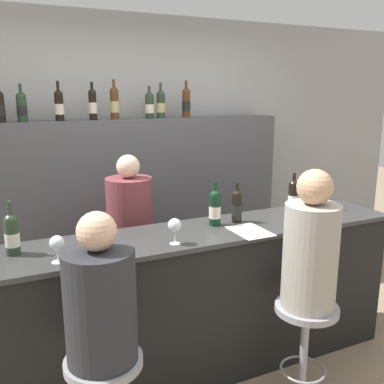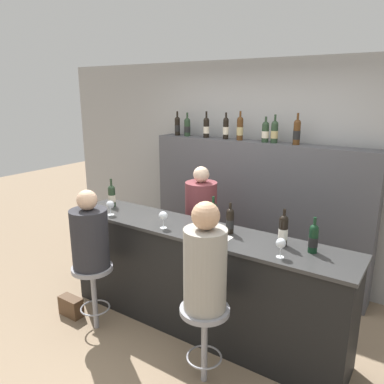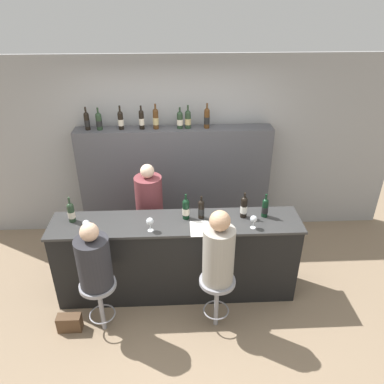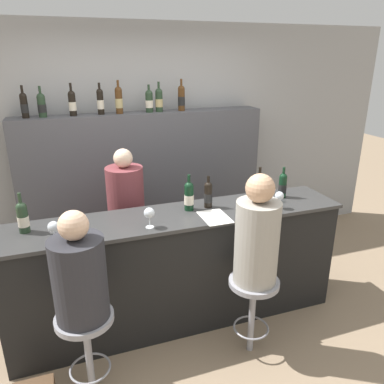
# 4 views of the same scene
# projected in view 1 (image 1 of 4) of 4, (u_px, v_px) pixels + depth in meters

# --- Properties ---
(wall_back) EXTENTS (6.40, 0.05, 2.60)m
(wall_back) POSITION_uv_depth(u_px,v_px,m) (135.00, 158.00, 4.05)
(wall_back) COLOR #9E9E9E
(wall_back) RESTS_ON ground_plane
(bar_counter) EXTENTS (2.83, 0.55, 1.03)m
(bar_counter) POSITION_uv_depth(u_px,v_px,m) (204.00, 301.00, 2.93)
(bar_counter) COLOR black
(bar_counter) RESTS_ON ground_plane
(back_bar_cabinet) EXTENTS (2.65, 0.28, 1.68)m
(back_bar_cabinet) POSITION_uv_depth(u_px,v_px,m) (144.00, 211.00, 3.96)
(back_bar_cabinet) COLOR #4C4C51
(back_bar_cabinet) RESTS_ON ground_plane
(wine_bottle_counter_0) EXTENTS (0.08, 0.08, 0.31)m
(wine_bottle_counter_0) POSITION_uv_depth(u_px,v_px,m) (12.00, 234.00, 2.37)
(wine_bottle_counter_0) COLOR #233823
(wine_bottle_counter_0) RESTS_ON bar_counter
(wine_bottle_counter_1) EXTENTS (0.08, 0.08, 0.31)m
(wine_bottle_counter_1) POSITION_uv_depth(u_px,v_px,m) (215.00, 207.00, 2.89)
(wine_bottle_counter_1) COLOR black
(wine_bottle_counter_1) RESTS_ON bar_counter
(wine_bottle_counter_2) EXTENTS (0.07, 0.07, 0.28)m
(wine_bottle_counter_2) POSITION_uv_depth(u_px,v_px,m) (237.00, 206.00, 2.97)
(wine_bottle_counter_2) COLOR black
(wine_bottle_counter_2) RESTS_ON bar_counter
(wine_bottle_counter_3) EXTENTS (0.08, 0.08, 0.31)m
(wine_bottle_counter_3) POSITION_uv_depth(u_px,v_px,m) (293.00, 197.00, 3.16)
(wine_bottle_counter_3) COLOR black
(wine_bottle_counter_3) RESTS_ON bar_counter
(wine_bottle_counter_4) EXTENTS (0.07, 0.07, 0.29)m
(wine_bottle_counter_4) POSITION_uv_depth(u_px,v_px,m) (319.00, 195.00, 3.27)
(wine_bottle_counter_4) COLOR black
(wine_bottle_counter_4) RESTS_ON bar_counter
(wine_bottle_backbar_0) EXTENTS (0.07, 0.07, 0.30)m
(wine_bottle_backbar_0) POSITION_uv_depth(u_px,v_px,m) (0.00, 106.00, 3.27)
(wine_bottle_backbar_0) COLOR black
(wine_bottle_backbar_0) RESTS_ON back_bar_cabinet
(wine_bottle_backbar_1) EXTENTS (0.08, 0.08, 0.29)m
(wine_bottle_backbar_1) POSITION_uv_depth(u_px,v_px,m) (22.00, 107.00, 3.34)
(wine_bottle_backbar_1) COLOR #233823
(wine_bottle_backbar_1) RESTS_ON back_bar_cabinet
(wine_bottle_backbar_2) EXTENTS (0.07, 0.07, 0.32)m
(wine_bottle_backbar_2) POSITION_uv_depth(u_px,v_px,m) (59.00, 105.00, 3.45)
(wine_bottle_backbar_2) COLOR black
(wine_bottle_backbar_2) RESTS_ON back_bar_cabinet
(wine_bottle_backbar_3) EXTENTS (0.07, 0.07, 0.31)m
(wine_bottle_backbar_3) POSITION_uv_depth(u_px,v_px,m) (93.00, 104.00, 3.56)
(wine_bottle_backbar_3) COLOR black
(wine_bottle_backbar_3) RESTS_ON back_bar_cabinet
(wine_bottle_backbar_4) EXTENTS (0.08, 0.08, 0.33)m
(wine_bottle_backbar_4) POSITION_uv_depth(u_px,v_px,m) (114.00, 103.00, 3.64)
(wine_bottle_backbar_4) COLOR #4C2D14
(wine_bottle_backbar_4) RESTS_ON back_bar_cabinet
(wine_bottle_backbar_5) EXTENTS (0.08, 0.08, 0.28)m
(wine_bottle_backbar_5) POSITION_uv_depth(u_px,v_px,m) (150.00, 105.00, 3.77)
(wine_bottle_backbar_5) COLOR #233823
(wine_bottle_backbar_5) RESTS_ON back_bar_cabinet
(wine_bottle_backbar_6) EXTENTS (0.08, 0.08, 0.31)m
(wine_bottle_backbar_6) POSITION_uv_depth(u_px,v_px,m) (161.00, 104.00, 3.81)
(wine_bottle_backbar_6) COLOR #233823
(wine_bottle_backbar_6) RESTS_ON back_bar_cabinet
(wine_bottle_backbar_7) EXTENTS (0.08, 0.08, 0.33)m
(wine_bottle_backbar_7) POSITION_uv_depth(u_px,v_px,m) (186.00, 102.00, 3.91)
(wine_bottle_backbar_7) COLOR #4C2D14
(wine_bottle_backbar_7) RESTS_ON back_bar_cabinet
(wine_glass_0) EXTENTS (0.08, 0.08, 0.15)m
(wine_glass_0) POSITION_uv_depth(u_px,v_px,m) (57.00, 244.00, 2.26)
(wine_glass_0) COLOR silver
(wine_glass_0) RESTS_ON bar_counter
(wine_glass_1) EXTENTS (0.08, 0.08, 0.16)m
(wine_glass_1) POSITION_uv_depth(u_px,v_px,m) (175.00, 226.00, 2.53)
(wine_glass_1) COLOR silver
(wine_glass_1) RESTS_ON bar_counter
(wine_glass_2) EXTENTS (0.08, 0.08, 0.15)m
(wine_glass_2) POSITION_uv_depth(u_px,v_px,m) (321.00, 206.00, 3.00)
(wine_glass_2) COLOR silver
(wine_glass_2) RESTS_ON bar_counter
(tasting_menu) EXTENTS (0.21, 0.30, 0.00)m
(tasting_menu) POSITION_uv_depth(u_px,v_px,m) (250.00, 231.00, 2.79)
(tasting_menu) COLOR white
(tasting_menu) RESTS_ON bar_counter
(bar_stool_left) EXTENTS (0.38, 0.38, 0.65)m
(bar_stool_left) POSITION_uv_depth(u_px,v_px,m) (105.00, 383.00, 2.10)
(bar_stool_left) COLOR gray
(bar_stool_left) RESTS_ON ground_plane
(guest_seated_left) EXTENTS (0.34, 0.34, 0.74)m
(guest_seated_left) POSITION_uv_depth(u_px,v_px,m) (100.00, 300.00, 2.00)
(guest_seated_left) COLOR #28282D
(guest_seated_left) RESTS_ON bar_stool_left
(bar_stool_right) EXTENTS (0.38, 0.38, 0.65)m
(bar_stool_right) POSITION_uv_depth(u_px,v_px,m) (305.00, 326.00, 2.62)
(bar_stool_right) COLOR gray
(bar_stool_right) RESTS_ON ground_plane
(guest_seated_right) EXTENTS (0.32, 0.32, 0.84)m
(guest_seated_right) POSITION_uv_depth(u_px,v_px,m) (311.00, 249.00, 2.50)
(guest_seated_right) COLOR gray
(guest_seated_right) RESTS_ON bar_stool_right
(bartender) EXTENTS (0.34, 0.34, 1.47)m
(bartender) POSITION_uv_depth(u_px,v_px,m) (131.00, 258.00, 3.26)
(bartender) COLOR brown
(bartender) RESTS_ON ground_plane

